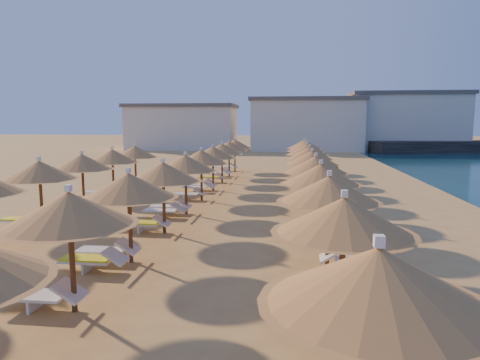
# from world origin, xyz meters

# --- Properties ---
(ground) EXTENTS (220.00, 220.00, 0.00)m
(ground) POSITION_xyz_m (0.00, 0.00, 0.00)
(ground) COLOR tan
(ground) RESTS_ON ground
(hotel_blocks) EXTENTS (47.48, 10.64, 8.10)m
(hotel_blocks) POSITION_xyz_m (3.03, 46.12, 3.70)
(hotel_blocks) COLOR white
(hotel_blocks) RESTS_ON ground
(parasol_row_east) EXTENTS (2.82, 35.68, 2.75)m
(parasol_row_east) POSITION_xyz_m (2.15, 2.21, 2.20)
(parasol_row_east) COLOR brown
(parasol_row_east) RESTS_ON ground
(parasol_row_west) EXTENTS (2.82, 35.68, 2.75)m
(parasol_row_west) POSITION_xyz_m (-3.43, 2.21, 2.20)
(parasol_row_west) COLOR brown
(parasol_row_west) RESTS_ON ground
(parasol_row_inland) EXTENTS (2.82, 19.25, 2.75)m
(parasol_row_inland) POSITION_xyz_m (-8.17, 0.57, 2.20)
(parasol_row_inland) COLOR brown
(parasol_row_inland) RESTS_ON ground
(loungers) EXTENTS (13.52, 34.39, 0.66)m
(loungers) POSITION_xyz_m (-1.86, 1.93, 0.34)
(loungers) COLOR white
(loungers) RESTS_ON ground
(beachgoer_c) EXTENTS (1.16, 0.98, 1.86)m
(beachgoer_c) POSITION_xyz_m (3.34, 5.68, 0.93)
(beachgoer_c) COLOR tan
(beachgoer_c) RESTS_ON ground
(beachgoer_b) EXTENTS (0.92, 1.04, 1.80)m
(beachgoer_b) POSITION_xyz_m (3.01, 5.81, 0.90)
(beachgoer_b) COLOR tan
(beachgoer_b) RESTS_ON ground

